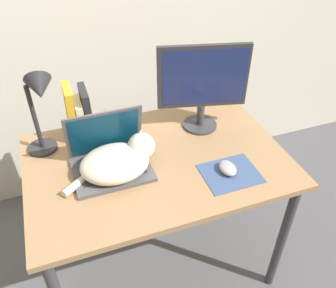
# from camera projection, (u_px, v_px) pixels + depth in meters

# --- Properties ---
(desk) EXTENTS (1.13, 0.76, 0.76)m
(desk) POSITION_uv_depth(u_px,v_px,m) (157.00, 173.00, 1.62)
(desk) COLOR #93704C
(desk) RESTS_ON ground_plane
(laptop) EXTENTS (0.32, 0.25, 0.26)m
(laptop) POSITION_uv_depth(u_px,v_px,m) (110.00, 158.00, 1.49)
(laptop) COLOR #4C4C51
(laptop) RESTS_ON desk
(cat) EXTENTS (0.41, 0.23, 0.15)m
(cat) POSITION_uv_depth(u_px,v_px,m) (119.00, 160.00, 1.46)
(cat) COLOR beige
(cat) RESTS_ON desk
(external_monitor) EXTENTS (0.41, 0.17, 0.42)m
(external_monitor) POSITION_uv_depth(u_px,v_px,m) (203.00, 83.00, 1.61)
(external_monitor) COLOR #333338
(external_monitor) RESTS_ON desk
(mousepad) EXTENTS (0.23, 0.19, 0.00)m
(mousepad) POSITION_uv_depth(u_px,v_px,m) (230.00, 173.00, 1.49)
(mousepad) COLOR #384C75
(mousepad) RESTS_ON desk
(computer_mouse) EXTENTS (0.07, 0.10, 0.03)m
(computer_mouse) POSITION_uv_depth(u_px,v_px,m) (228.00, 168.00, 1.48)
(computer_mouse) COLOR #99999E
(computer_mouse) RESTS_ON mousepad
(book_row) EXTENTS (0.11, 0.15, 0.26)m
(book_row) POSITION_uv_depth(u_px,v_px,m) (79.00, 114.00, 1.63)
(book_row) COLOR gold
(book_row) RESTS_ON desk
(desk_lamp) EXTENTS (0.17, 0.17, 0.39)m
(desk_lamp) POSITION_uv_depth(u_px,v_px,m) (40.00, 102.00, 1.44)
(desk_lamp) COLOR #28282D
(desk_lamp) RESTS_ON desk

